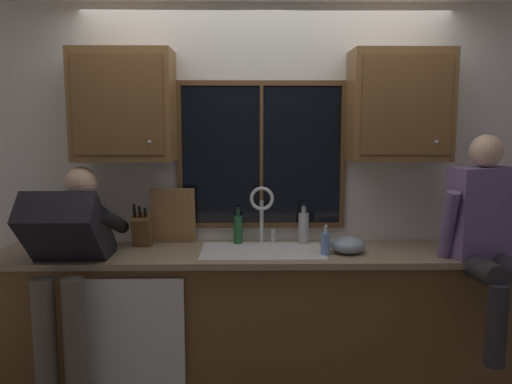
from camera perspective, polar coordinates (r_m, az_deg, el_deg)
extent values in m
cube|color=silver|center=(3.64, 1.12, 0.27)|extent=(5.86, 0.12, 2.55)
cube|color=black|center=(3.55, 0.61, 4.13)|extent=(1.10, 0.02, 0.95)
cube|color=brown|center=(3.54, 0.62, 12.09)|extent=(1.17, 0.02, 0.04)
cube|color=brown|center=(3.60, 0.60, -3.72)|extent=(1.17, 0.02, 0.04)
cube|color=brown|center=(3.57, -8.56, 4.06)|extent=(0.03, 0.02, 0.95)
cube|color=brown|center=(3.60, 9.71, 4.07)|extent=(0.03, 0.02, 0.95)
cube|color=brown|center=(3.54, 0.61, 4.12)|extent=(0.02, 0.02, 0.95)
cube|color=brown|center=(3.51, 1.28, -14.13)|extent=(3.46, 0.58, 0.88)
cube|color=gray|center=(3.35, 1.31, -6.94)|extent=(3.52, 0.62, 0.04)
cube|color=white|center=(3.29, -13.38, -15.62)|extent=(0.60, 0.02, 0.74)
cube|color=brown|center=(3.48, -14.54, 9.33)|extent=(0.64, 0.33, 0.72)
cube|color=brown|center=(3.32, -15.24, 9.39)|extent=(0.56, 0.01, 0.62)
sphere|color=#B2B2B7|center=(3.27, -11.83, 5.48)|extent=(0.02, 0.02, 0.02)
cube|color=brown|center=(3.53, 15.70, 9.26)|extent=(0.64, 0.33, 0.72)
cube|color=brown|center=(3.36, 16.53, 9.32)|extent=(0.56, 0.01, 0.62)
sphere|color=#B2B2B7|center=(3.42, 19.53, 5.30)|extent=(0.02, 0.02, 0.02)
cube|color=silver|center=(3.36, 0.72, -6.73)|extent=(0.80, 0.46, 0.02)
cube|color=beige|center=(3.38, -2.71, -8.38)|extent=(0.36, 0.42, 0.20)
cube|color=beige|center=(3.39, 4.13, -8.34)|extent=(0.36, 0.42, 0.20)
cube|color=silver|center=(3.38, 0.71, -8.37)|extent=(0.04, 0.42, 0.20)
cylinder|color=silver|center=(3.54, 0.63, -3.33)|extent=(0.03, 0.03, 0.30)
torus|color=silver|center=(3.45, 0.65, -0.75)|extent=(0.16, 0.02, 0.16)
cylinder|color=silver|center=(3.56, 1.92, -4.90)|extent=(0.03, 0.03, 0.09)
cylinder|color=#595147|center=(3.30, -22.43, -16.28)|extent=(0.13, 0.13, 0.88)
cylinder|color=#595147|center=(3.24, -19.51, -16.57)|extent=(0.13, 0.13, 0.88)
cube|color=black|center=(3.25, -20.30, -4.53)|extent=(0.44, 0.57, 0.57)
sphere|color=beige|center=(3.47, -18.99, 0.95)|extent=(0.21, 0.21, 0.21)
cylinder|color=black|center=(3.49, -22.77, -3.02)|extent=(0.09, 0.52, 0.26)
cylinder|color=black|center=(3.35, -15.76, -3.13)|extent=(0.09, 0.52, 0.26)
cylinder|color=#262628|center=(3.28, 23.89, -7.96)|extent=(0.14, 0.43, 0.16)
cylinder|color=#262628|center=(3.35, 26.71, -7.77)|extent=(0.14, 0.43, 0.16)
cylinder|color=#262628|center=(3.17, 25.32, -13.35)|extent=(0.11, 0.11, 0.46)
cube|color=slate|center=(3.44, 24.01, -2.11)|extent=(0.43, 0.28, 0.56)
sphere|color=beige|center=(3.40, 24.37, 4.21)|extent=(0.20, 0.20, 0.20)
cylinder|color=slate|center=(3.32, 20.69, -3.68)|extent=(0.08, 0.20, 0.47)
cube|color=brown|center=(3.53, -12.61, -4.30)|extent=(0.12, 0.18, 0.25)
cylinder|color=black|center=(3.45, -13.45, -2.01)|extent=(0.02, 0.05, 0.09)
cylinder|color=black|center=(3.45, -12.87, -2.12)|extent=(0.02, 0.04, 0.08)
cylinder|color=black|center=(3.44, -12.29, -2.24)|extent=(0.02, 0.04, 0.06)
cube|color=#997047|center=(3.55, -9.22, -2.66)|extent=(0.30, 0.10, 0.39)
ellipsoid|color=#8C99A8|center=(3.34, 10.22, -5.87)|extent=(0.22, 0.22, 0.11)
cylinder|color=#668CCC|center=(3.27, 7.78, -5.77)|extent=(0.06, 0.06, 0.14)
cylinder|color=silver|center=(3.25, 7.81, -4.20)|extent=(0.02, 0.02, 0.04)
cylinder|color=silver|center=(3.22, 7.87, -3.79)|extent=(0.01, 0.04, 0.01)
cylinder|color=#1E592D|center=(3.53, -2.02, -4.25)|extent=(0.06, 0.06, 0.19)
cylinder|color=#184724|center=(3.50, -2.03, -2.33)|extent=(0.03, 0.03, 0.05)
cylinder|color=black|center=(3.50, -2.03, -1.85)|extent=(0.03, 0.03, 0.01)
cylinder|color=#B7B7BC|center=(3.54, 5.34, -4.08)|extent=(0.07, 0.07, 0.21)
cylinder|color=#929296|center=(3.52, 5.37, -1.98)|extent=(0.03, 0.03, 0.05)
cylinder|color=black|center=(3.51, 5.37, -1.45)|extent=(0.04, 0.04, 0.01)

